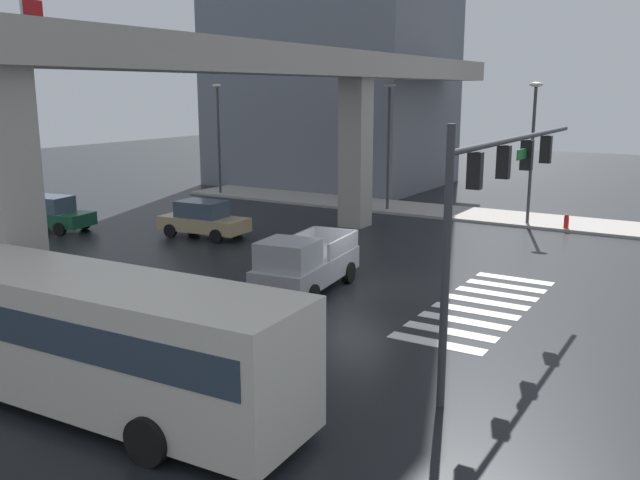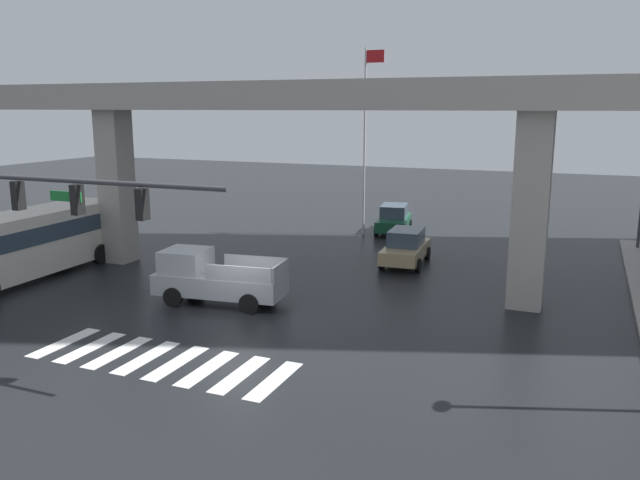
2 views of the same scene
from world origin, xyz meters
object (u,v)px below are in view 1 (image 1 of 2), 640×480
object	(u,v)px
city_bus	(81,331)
street_lamp_mid_block	(389,132)
traffic_signal_mast	(501,179)
flagpole	(31,103)
fire_hydrant	(566,222)
street_lamp_near_corner	(533,137)
street_lamp_far_north	(218,126)
pickup_truck	(304,265)
sedan_tan	(203,219)
sedan_dark_green	(50,213)

from	to	relation	value
city_bus	street_lamp_mid_block	bearing A→B (deg)	11.03
traffic_signal_mast	street_lamp_mid_block	world-z (taller)	street_lamp_mid_block
traffic_signal_mast	flagpole	size ratio (longest dim) A/B	1.00
city_bus	street_lamp_mid_block	xyz separation A→B (m)	(25.83, 5.03, 2.83)
street_lamp_mid_block	fire_hydrant	size ratio (longest dim) A/B	8.52
street_lamp_near_corner	fire_hydrant	distance (m)	4.61
street_lamp_mid_block	flagpole	world-z (taller)	flagpole
street_lamp_mid_block	street_lamp_far_north	size ratio (longest dim) A/B	1.00
pickup_truck	fire_hydrant	size ratio (longest dim) A/B	6.23
street_lamp_far_north	sedan_tan	bearing A→B (deg)	-144.02
city_bus	flagpole	xyz separation A→B (m)	(10.81, 15.76, 4.56)
street_lamp_far_north	pickup_truck	bearing A→B (deg)	-133.64
pickup_truck	flagpole	bearing A→B (deg)	85.84
sedan_tan	street_lamp_near_corner	bearing A→B (deg)	-49.18
pickup_truck	street_lamp_mid_block	xyz separation A→B (m)	(16.13, 4.60, 3.57)
sedan_tan	fire_hydrant	bearing A→B (deg)	-54.40
street_lamp_mid_block	street_lamp_far_north	distance (m)	12.31
pickup_truck	sedan_dark_green	size ratio (longest dim) A/B	1.17
fire_hydrant	flagpole	world-z (taller)	flagpole
city_bus	sedan_dark_green	world-z (taller)	city_bus
city_bus	sedan_tan	distance (m)	17.82
flagpole	city_bus	bearing A→B (deg)	-124.45
pickup_truck	sedan_tan	distance (m)	10.54
sedan_dark_green	street_lamp_mid_block	xyz separation A→B (m)	(13.58, -12.02, 3.70)
street_lamp_mid_block	sedan_tan	bearing A→B (deg)	157.42
sedan_tan	fire_hydrant	distance (m)	17.84
street_lamp_mid_block	street_lamp_far_north	world-z (taller)	same
pickup_truck	traffic_signal_mast	bearing A→B (deg)	-105.60
sedan_tan	flagpole	bearing A→B (deg)	124.14
sedan_tan	flagpole	size ratio (longest dim) A/B	0.40
sedan_tan	fire_hydrant	size ratio (longest dim) A/B	5.18
city_bus	traffic_signal_mast	world-z (taller)	traffic_signal_mast
sedan_dark_green	traffic_signal_mast	world-z (taller)	traffic_signal_mast
pickup_truck	traffic_signal_mast	distance (m)	8.37
sedan_tan	street_lamp_mid_block	size ratio (longest dim) A/B	0.61
sedan_dark_green	street_lamp_near_corner	size ratio (longest dim) A/B	0.63
sedan_tan	traffic_signal_mast	xyz separation A→B (m)	(-7.37, -16.33, 3.82)
sedan_tan	traffic_signal_mast	size ratio (longest dim) A/B	0.40
fire_hydrant	city_bus	bearing A→B (deg)	168.91
pickup_truck	city_bus	bearing A→B (deg)	-177.46
pickup_truck	fire_hydrant	bearing A→B (deg)	-19.00
city_bus	sedan_dark_green	xyz separation A→B (m)	(12.25, 17.06, -0.87)
pickup_truck	street_lamp_far_north	bearing A→B (deg)	46.36
pickup_truck	fire_hydrant	distance (m)	16.64
street_lamp_near_corner	traffic_signal_mast	bearing A→B (deg)	-168.04
city_bus	fire_hydrant	size ratio (longest dim) A/B	12.82
pickup_truck	flagpole	size ratio (longest dim) A/B	0.48
fire_hydrant	street_lamp_near_corner	bearing A→B (deg)	78.78
traffic_signal_mast	street_lamp_far_north	xyz separation A→B (m)	(18.15, 24.16, -0.11)
city_bus	street_lamp_far_north	bearing A→B (deg)	33.89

